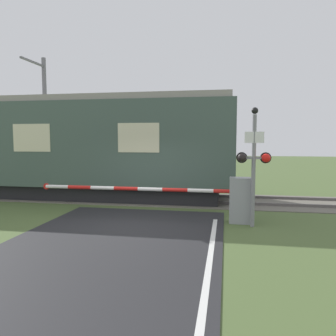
# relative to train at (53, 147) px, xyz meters

# --- Properties ---
(ground_plane) EXTENTS (80.00, 80.00, 0.00)m
(ground_plane) POSITION_rel_train_xyz_m (4.68, -4.10, -2.10)
(ground_plane) COLOR #4C6033
(track_bed) EXTENTS (36.00, 3.20, 0.13)m
(track_bed) POSITION_rel_train_xyz_m (4.68, 0.00, -2.07)
(track_bed) COLOR #666056
(track_bed) RESTS_ON ground_plane
(train) EXTENTS (15.17, 3.10, 4.10)m
(train) POSITION_rel_train_xyz_m (0.00, 0.00, 0.00)
(train) COLOR black
(train) RESTS_ON ground_plane
(crossing_barrier) EXTENTS (6.49, 0.44, 1.32)m
(crossing_barrier) POSITION_rel_train_xyz_m (7.13, -3.27, -1.39)
(crossing_barrier) COLOR gray
(crossing_barrier) RESTS_ON ground_plane
(signal_post) EXTENTS (0.94, 0.26, 3.28)m
(signal_post) POSITION_rel_train_xyz_m (8.00, -3.65, -0.23)
(signal_post) COLOR gray
(signal_post) RESTS_ON ground_plane
(catenary_pole) EXTENTS (0.20, 1.90, 6.31)m
(catenary_pole) POSITION_rel_train_xyz_m (-1.45, 1.87, 1.21)
(catenary_pole) COLOR slate
(catenary_pole) RESTS_ON ground_plane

